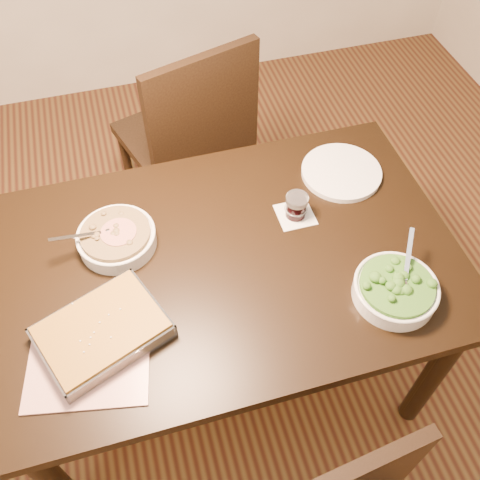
{
  "coord_description": "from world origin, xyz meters",
  "views": [
    {
      "loc": [
        -0.21,
        -0.91,
        2.03
      ],
      "look_at": [
        0.06,
        0.02,
        0.8
      ],
      "focal_mm": 40.0,
      "sensor_mm": 36.0,
      "label": 1
    }
  ],
  "objects_px": {
    "dinner_plate": "(341,172)",
    "broccoli_bowl": "(396,289)",
    "table": "(224,276)",
    "baking_dish": "(102,332)",
    "stew_bowl": "(117,238)",
    "chair_far": "(191,136)",
    "wine_tumbler": "(296,206)"
  },
  "relations": [
    {
      "from": "broccoli_bowl",
      "to": "dinner_plate",
      "type": "bearing_deg",
      "value": 84.81
    },
    {
      "from": "stew_bowl",
      "to": "chair_far",
      "type": "relative_size",
      "value": 0.26
    },
    {
      "from": "wine_tumbler",
      "to": "broccoli_bowl",
      "type": "bearing_deg",
      "value": -65.22
    },
    {
      "from": "broccoli_bowl",
      "to": "chair_far",
      "type": "bearing_deg",
      "value": 109.3
    },
    {
      "from": "table",
      "to": "chair_far",
      "type": "bearing_deg",
      "value": 85.4
    },
    {
      "from": "table",
      "to": "broccoli_bowl",
      "type": "height_order",
      "value": "broccoli_bowl"
    },
    {
      "from": "dinner_plate",
      "to": "broccoli_bowl",
      "type": "bearing_deg",
      "value": -95.19
    },
    {
      "from": "table",
      "to": "broccoli_bowl",
      "type": "xyz_separation_m",
      "value": [
        0.43,
        -0.26,
        0.13
      ]
    },
    {
      "from": "baking_dish",
      "to": "wine_tumbler",
      "type": "relative_size",
      "value": 4.75
    },
    {
      "from": "table",
      "to": "wine_tumbler",
      "type": "relative_size",
      "value": 17.42
    },
    {
      "from": "table",
      "to": "dinner_plate",
      "type": "distance_m",
      "value": 0.53
    },
    {
      "from": "table",
      "to": "broccoli_bowl",
      "type": "bearing_deg",
      "value": -31.0
    },
    {
      "from": "table",
      "to": "stew_bowl",
      "type": "height_order",
      "value": "stew_bowl"
    },
    {
      "from": "stew_bowl",
      "to": "wine_tumbler",
      "type": "distance_m",
      "value": 0.56
    },
    {
      "from": "stew_bowl",
      "to": "broccoli_bowl",
      "type": "distance_m",
      "value": 0.82
    },
    {
      "from": "table",
      "to": "chair_far",
      "type": "distance_m",
      "value": 0.79
    },
    {
      "from": "dinner_plate",
      "to": "baking_dish",
      "type": "bearing_deg",
      "value": -154.89
    },
    {
      "from": "stew_bowl",
      "to": "wine_tumbler",
      "type": "xyz_separation_m",
      "value": [
        0.55,
        -0.04,
        0.01
      ]
    },
    {
      "from": "table",
      "to": "chair_far",
      "type": "relative_size",
      "value": 1.41
    },
    {
      "from": "table",
      "to": "baking_dish",
      "type": "bearing_deg",
      "value": -156.17
    },
    {
      "from": "broccoli_bowl",
      "to": "wine_tumbler",
      "type": "relative_size",
      "value": 3.14
    },
    {
      "from": "table",
      "to": "chair_far",
      "type": "xyz_separation_m",
      "value": [
        0.06,
        0.78,
        -0.1
      ]
    },
    {
      "from": "dinner_plate",
      "to": "table",
      "type": "bearing_deg",
      "value": -153.9
    },
    {
      "from": "wine_tumbler",
      "to": "table",
      "type": "bearing_deg",
      "value": -158.88
    },
    {
      "from": "wine_tumbler",
      "to": "dinner_plate",
      "type": "relative_size",
      "value": 0.3
    },
    {
      "from": "table",
      "to": "wine_tumbler",
      "type": "height_order",
      "value": "wine_tumbler"
    },
    {
      "from": "wine_tumbler",
      "to": "dinner_plate",
      "type": "distance_m",
      "value": 0.25
    },
    {
      "from": "broccoli_bowl",
      "to": "baking_dish",
      "type": "xyz_separation_m",
      "value": [
        -0.8,
        0.09,
        -0.0
      ]
    },
    {
      "from": "broccoli_bowl",
      "to": "table",
      "type": "bearing_deg",
      "value": 149.0
    },
    {
      "from": "baking_dish",
      "to": "broccoli_bowl",
      "type": "bearing_deg",
      "value": -28.38
    },
    {
      "from": "stew_bowl",
      "to": "broccoli_bowl",
      "type": "xyz_separation_m",
      "value": [
        0.72,
        -0.39,
        -0.0
      ]
    },
    {
      "from": "wine_tumbler",
      "to": "dinner_plate",
      "type": "height_order",
      "value": "wine_tumbler"
    }
  ]
}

